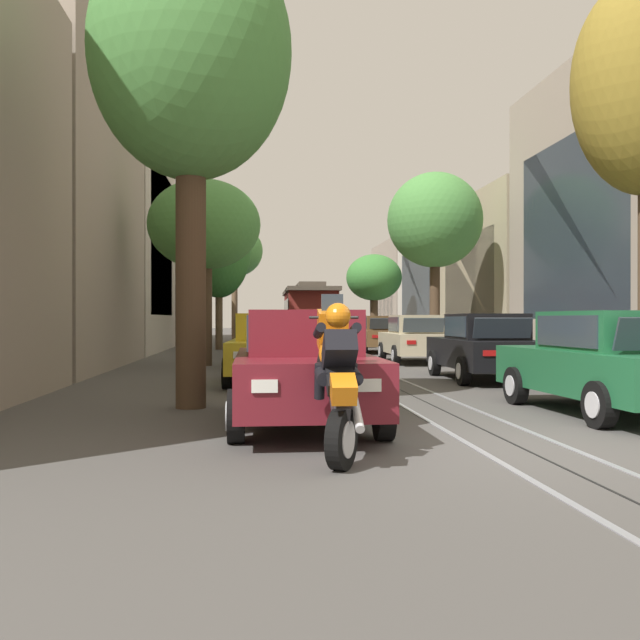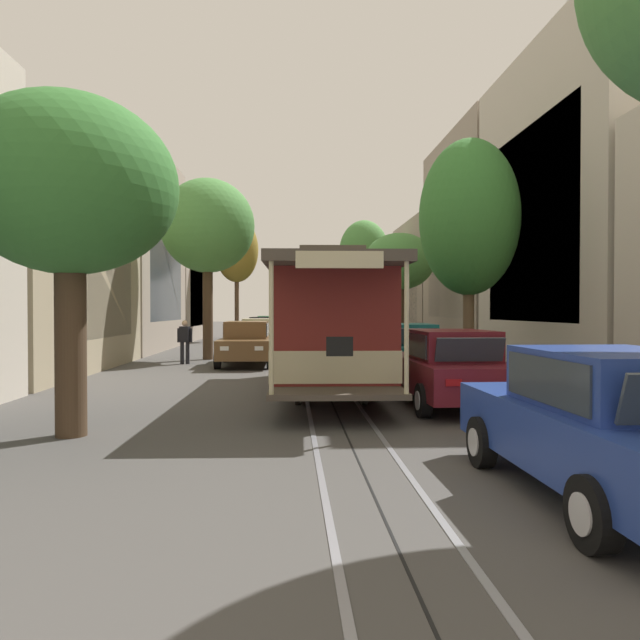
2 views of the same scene
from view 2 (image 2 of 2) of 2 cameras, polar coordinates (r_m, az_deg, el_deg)
name	(u,v)px [view 2 (image 2 of 2)]	position (r m, az deg, el deg)	size (l,w,h in m)	color
ground_plane	(314,362)	(22.84, -0.61, -4.05)	(160.00, 160.00, 0.00)	#4C4947
trolley_track_rails	(318,370)	(19.63, -0.24, -4.85)	(1.14, 60.18, 0.01)	gray
building_facade_left	(619,223)	(21.16, 26.68, 8.32)	(5.81, 51.88, 10.83)	gray
building_facade_right	(32,252)	(21.93, -25.89, 5.91)	(5.46, 51.88, 9.72)	gray
parked_car_maroon_near_left	(336,327)	(41.73, 1.58, -0.67)	(2.01, 4.37, 1.58)	maroon
parked_car_yellow_second_left	(349,330)	(35.44, 2.81, -0.97)	(2.13, 4.42, 1.58)	gold
parked_car_silver_mid_left	(357,334)	(30.22, 3.52, -1.30)	(2.06, 4.39, 1.58)	#B7B7BC
parked_car_silver_fourth_left	(377,340)	(23.84, 5.46, -1.91)	(2.12, 4.41, 1.58)	#B7B7BC
parked_car_teal_fifth_left	(407,349)	(18.21, 8.29, -2.81)	(2.07, 4.39, 1.58)	#196B70
parked_car_maroon_sixth_left	(450,368)	(12.67, 12.31, -4.47)	(2.07, 4.39, 1.58)	maroon
parked_car_blue_far_left	(609,424)	(7.01, 25.92, -8.95)	(2.07, 4.39, 1.58)	#233D93
parked_car_green_near_right	(268,327)	(41.07, -4.96, -0.70)	(2.12, 4.41, 1.58)	#1E6038
parked_car_black_second_right	(263,330)	(35.16, -5.45, -0.99)	(2.08, 4.40, 1.58)	black
parked_car_beige_mid_right	(259,335)	(28.59, -5.83, -1.43)	(2.09, 4.40, 1.58)	#C1B28E
parked_car_brown_fourth_right	(247,343)	(21.66, -7.04, -2.20)	(2.00, 4.36, 1.58)	brown
street_tree_kerb_left_near	(364,253)	(40.11, 4.24, 6.37)	(3.32, 3.06, 7.99)	#4C3826
street_tree_kerb_left_second	(399,263)	(29.86, 7.60, 5.45)	(3.50, 3.18, 5.81)	#4C3826
street_tree_kerb_left_mid	(469,218)	(19.00, 14.07, 9.44)	(3.02, 3.18, 7.22)	brown
street_tree_kerb_right_near	(237,251)	(39.10, -7.98, 6.59)	(2.80, 2.38, 7.98)	brown
street_tree_kerb_right_second	(208,227)	(24.60, -10.72, 8.76)	(3.77, 3.75, 7.27)	#4C3826
street_tree_kerb_right_mid	(70,189)	(10.36, -22.85, 11.52)	(3.37, 3.56, 5.36)	#4C3826
cable_car_trolley	(327,324)	(14.53, 0.66, -0.35)	(2.73, 9.16, 3.28)	maroon
motorcycle_with_rider	(332,325)	(44.16, 1.11, -0.44)	(0.51, 1.87, 1.74)	black
pedestrian_on_left_pavement	(185,339)	(22.52, -12.82, -1.81)	(0.55, 0.31, 1.62)	black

